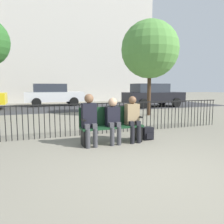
% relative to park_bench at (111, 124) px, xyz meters
% --- Properties ---
extents(ground_plane, '(80.00, 80.00, 0.00)m').
position_rel_park_bench_xyz_m(ground_plane, '(0.00, -2.16, -0.49)').
color(ground_plane, gray).
extents(park_bench, '(1.60, 0.45, 0.92)m').
position_rel_park_bench_xyz_m(park_bench, '(0.00, 0.00, 0.00)').
color(park_bench, '#14381E').
rests_on(park_bench, ground).
extents(seated_person_0, '(0.34, 0.39, 1.26)m').
position_rel_park_bench_xyz_m(seated_person_0, '(-0.60, -0.12, 0.22)').
color(seated_person_0, '#3D3D42').
rests_on(seated_person_0, ground).
extents(seated_person_1, '(0.34, 0.39, 1.16)m').
position_rel_park_bench_xyz_m(seated_person_1, '(0.01, -0.13, 0.17)').
color(seated_person_1, '#3D3D42').
rests_on(seated_person_1, ground).
extents(seated_person_2, '(0.34, 0.39, 1.19)m').
position_rel_park_bench_xyz_m(seated_person_2, '(0.55, -0.13, 0.17)').
color(seated_person_2, black).
rests_on(seated_person_2, ground).
extents(backpack, '(0.29, 0.25, 0.34)m').
position_rel_park_bench_xyz_m(backpack, '(1.04, -0.05, -0.32)').
color(backpack, black).
rests_on(backpack, ground).
extents(fence_railing, '(9.01, 0.03, 0.95)m').
position_rel_park_bench_xyz_m(fence_railing, '(-0.02, 1.07, 0.07)').
color(fence_railing, black).
rests_on(fence_railing, ground).
extents(tree_0, '(2.79, 2.79, 4.61)m').
position_rel_park_bench_xyz_m(tree_0, '(3.63, 4.33, 2.72)').
color(tree_0, '#422D1E').
rests_on(tree_0, ground).
extents(street_surface, '(24.00, 6.00, 0.01)m').
position_rel_park_bench_xyz_m(street_surface, '(0.00, 9.84, -0.49)').
color(street_surface, '#333335').
rests_on(street_surface, ground).
extents(parked_car_0, '(4.20, 1.94, 1.62)m').
position_rel_park_bench_xyz_m(parked_car_0, '(-0.26, 11.61, 0.35)').
color(parked_car_0, silver).
rests_on(parked_car_0, ground).
extents(parked_car_2, '(4.20, 1.94, 1.62)m').
position_rel_park_bench_xyz_m(parked_car_2, '(6.18, 8.20, 0.35)').
color(parked_car_2, black).
rests_on(parked_car_2, ground).
extents(building_facade, '(20.00, 6.00, 14.39)m').
position_rel_park_bench_xyz_m(building_facade, '(0.00, 17.84, 6.71)').
color(building_facade, beige).
rests_on(building_facade, ground).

